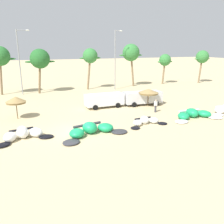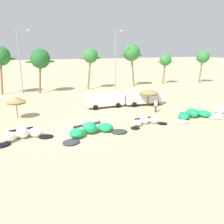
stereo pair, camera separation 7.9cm
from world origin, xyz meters
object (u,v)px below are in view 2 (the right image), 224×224
at_px(beach_umbrella_near_palms, 149,91).
at_px(palm_center_left, 91,56).
at_px(lamppost_west_center, 21,59).
at_px(palm_right, 203,57).
at_px(beach_umbrella_middle, 16,100).
at_px(lamppost_east_center, 116,58).
at_px(kite_center, 146,121).
at_px(palm_right_of_gap, 165,60).
at_px(palm_left, 0,57).
at_px(kite_left_of_center, 91,130).
at_px(parked_van, 142,97).
at_px(kite_right_of_center, 194,115).
at_px(palm_left_of_gap, 40,59).
at_px(palm_center_right, 131,53).
at_px(kite_left, 23,134).
at_px(parked_car_second, 104,99).
at_px(person_by_umbrellas, 156,106).

height_order(beach_umbrella_near_palms, palm_center_left, palm_center_left).
bearing_deg(lamppost_west_center, palm_right, -0.71).
height_order(beach_umbrella_middle, lamppost_east_center, lamppost_east_center).
xyz_separation_m(kite_center, palm_right_of_gap, (17.42, 23.17, 4.71)).
xyz_separation_m(palm_left, palm_center_left, (15.34, -0.19, -0.21)).
distance_m(kite_left_of_center, palm_left, 25.65).
bearing_deg(palm_right_of_gap, parked_van, -131.90).
xyz_separation_m(beach_umbrella_middle, palm_right_of_gap, (30.11, 16.08, 2.85)).
distance_m(beach_umbrella_middle, palm_right, 41.26).
distance_m(kite_right_of_center, palm_left, 31.58).
relative_size(palm_left_of_gap, palm_center_right, 0.90).
xyz_separation_m(palm_left_of_gap, palm_center_right, (17.66, 0.92, 0.82)).
height_order(kite_right_of_center, palm_left_of_gap, palm_left_of_gap).
relative_size(kite_left, kite_center, 1.12).
height_order(palm_left_of_gap, palm_center_right, palm_center_right).
bearing_deg(kite_right_of_center, kite_left_of_center, -176.68).
bearing_deg(palm_right_of_gap, palm_right, -11.92).
height_order(kite_right_of_center, beach_umbrella_middle, beach_umbrella_middle).
bearing_deg(parked_car_second, palm_right, 25.12).
relative_size(kite_left_of_center, parked_car_second, 1.30).
bearing_deg(lamppost_east_center, kite_right_of_center, -85.67).
relative_size(person_by_umbrellas, palm_left, 0.20).
bearing_deg(beach_umbrella_middle, person_by_umbrellas, -11.77).
distance_m(kite_center, palm_center_right, 25.30).
height_order(parked_van, palm_center_right, palm_center_right).
bearing_deg(lamppost_east_center, person_by_umbrellas, -94.50).
bearing_deg(palm_left_of_gap, kite_right_of_center, -55.59).
xyz_separation_m(beach_umbrella_middle, parked_van, (16.40, 0.79, -1.09)).
distance_m(palm_left, lamppost_west_center, 3.22).
height_order(palm_center_left, palm_right_of_gap, palm_center_left).
height_order(kite_left, beach_umbrella_middle, beach_umbrella_middle).
bearing_deg(lamppost_west_center, kite_center, -61.72).
height_order(palm_left_of_gap, lamppost_east_center, lamppost_east_center).
distance_m(palm_center_right, lamppost_east_center, 4.93).
height_order(palm_right_of_gap, lamppost_east_center, lamppost_east_center).
relative_size(kite_right_of_center, palm_center_right, 0.78).
distance_m(kite_right_of_center, palm_left_of_gap, 26.96).
bearing_deg(palm_center_right, kite_right_of_center, -96.87).
bearing_deg(parked_van, parked_car_second, 174.59).
bearing_deg(kite_left_of_center, parked_van, 40.95).
xyz_separation_m(parked_car_second, palm_center_right, (10.87, 14.33, 5.61)).
bearing_deg(palm_right, beach_umbrella_near_palms, -146.08).
distance_m(kite_left, palm_left, 23.26).
xyz_separation_m(beach_umbrella_middle, palm_left_of_gap, (4.08, 14.72, 3.69)).
relative_size(palm_left_of_gap, palm_right_of_gap, 1.19).
relative_size(beach_umbrella_middle, palm_center_left, 0.34).
height_order(palm_left, palm_center_right, palm_center_right).
bearing_deg(parked_van, beach_umbrella_near_palms, -70.21).
relative_size(beach_umbrella_middle, beach_umbrella_near_palms, 0.95).
xyz_separation_m(kite_left_of_center, palm_center_right, (15.22, 23.43, 6.28)).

